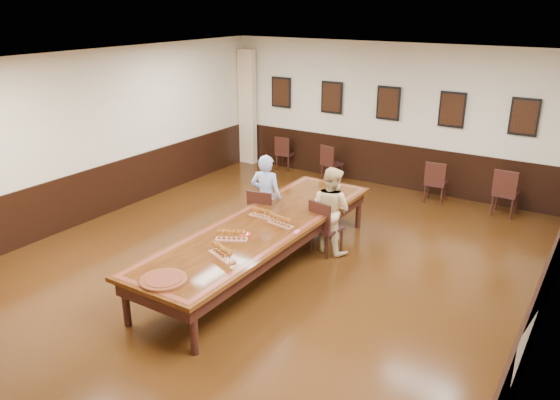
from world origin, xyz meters
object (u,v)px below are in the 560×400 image
Objects in this scene: spare_chair_d at (506,192)px; carved_platter at (164,280)px; spare_chair_b at (332,163)px; conference_table at (263,233)px; spare_chair_a at (285,152)px; person_man at (266,197)px; person_woman at (331,210)px; chair_woman at (327,226)px; spare_chair_c at (436,181)px; chair_man at (264,214)px.

carved_platter is (-2.75, -6.65, 0.29)m from spare_chair_d.
spare_chair_b reaches higher than conference_table.
spare_chair_a is 1.25× the size of carved_platter.
person_man is 2.25× the size of carved_platter.
person_man reaches higher than conference_table.
person_man is at bearing 121.42° from conference_table.
person_woman is at bearing 79.81° from carved_platter.
chair_woman reaches higher than spare_chair_b.
chair_woman is 0.19× the size of conference_table.
spare_chair_c is 4.00m from person_man.
chair_man is 0.65× the size of person_woman.
person_man is at bearing -90.00° from chair_man.
spare_chair_d is 0.19× the size of conference_table.
conference_table is (-1.35, -4.48, 0.16)m from spare_chair_c.
person_woman reaches higher than carved_platter.
person_woman is (0.02, 0.10, 0.27)m from chair_woman.
chair_woman is at bearing 61.36° from conference_table.
chair_man is 1.25m from person_woman.
chair_man is 0.31m from person_man.
chair_man is at bearing 111.16° from spare_chair_b.
chair_man is at bearing 17.45° from chair_woman.
carved_platter is (0.62, -3.20, 0.00)m from person_man.
spare_chair_d is at bearing 174.34° from spare_chair_c.
spare_chair_a is 3.96m from spare_chair_c.
spare_chair_b is 0.95× the size of spare_chair_c.
chair_man is 1.00× the size of spare_chair_d.
spare_chair_b is 4.79m from conference_table.
person_woman reaches higher than chair_man.
spare_chair_c reaches higher than spare_chair_a.
spare_chair_b is 2.54m from spare_chair_c.
chair_woman is at bearing 59.22° from spare_chair_d.
person_woman is at bearing 174.44° from person_man.
conference_table is 2.19m from carved_platter.
carved_platter is (-1.36, -6.66, 0.32)m from spare_chair_c.
spare_chair_a is 0.95× the size of spare_chair_c.
person_woman is 2.16× the size of carved_platter.
spare_chair_d reaches higher than spare_chair_a.
chair_man reaches higher than carved_platter.
spare_chair_c is 3.43m from person_woman.
spare_chair_b is 3.67m from person_man.
spare_chair_a is 0.17× the size of conference_table.
conference_table is (1.18, -4.63, 0.18)m from spare_chair_b.
spare_chair_c is (0.78, 3.43, -0.02)m from chair_woman.
chair_man is at bearing 100.94° from carved_platter.
spare_chair_a is 4.30m from person_man.
carved_platter is at bearing 69.16° from spare_chair_d.
spare_chair_c reaches higher than carved_platter.
chair_man is 3.17m from carved_platter.
spare_chair_a is 0.58× the size of person_woman.
spare_chair_d reaches higher than spare_chair_c.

